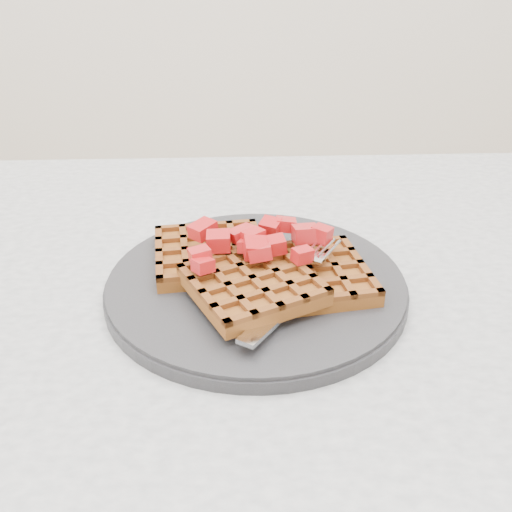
% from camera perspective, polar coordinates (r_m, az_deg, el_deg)
% --- Properties ---
extents(table, '(1.20, 0.80, 0.75)m').
position_cam_1_polar(table, '(0.65, 13.87, -12.25)').
color(table, beige).
rests_on(table, ground).
extents(plate, '(0.29, 0.29, 0.02)m').
position_cam_1_polar(plate, '(0.56, 0.00, -2.84)').
color(plate, '#252527').
rests_on(plate, table).
extents(waffles, '(0.22, 0.21, 0.03)m').
position_cam_1_polar(waffles, '(0.55, 0.03, -1.35)').
color(waffles, brown).
rests_on(waffles, plate).
extents(strawberry_pile, '(0.15, 0.15, 0.02)m').
position_cam_1_polar(strawberry_pile, '(0.54, 0.00, 1.30)').
color(strawberry_pile, '#9D090F').
rests_on(strawberry_pile, waffles).
extents(fork, '(0.12, 0.16, 0.02)m').
position_cam_1_polar(fork, '(0.52, 4.30, -3.47)').
color(fork, silver).
rests_on(fork, plate).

